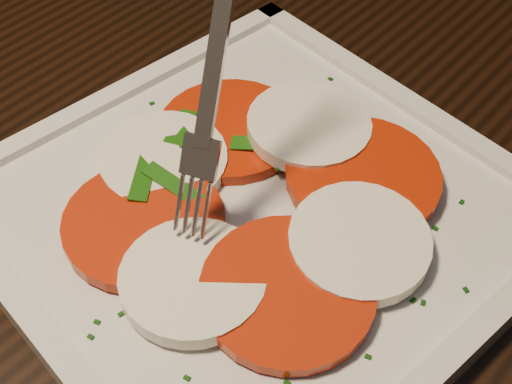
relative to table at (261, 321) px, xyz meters
name	(u,v)px	position (x,y,z in m)	size (l,w,h in m)	color
table	(261,321)	(0.00, 0.00, 0.00)	(1.28, 0.93, 0.75)	black
chair	(504,2)	(-0.05, 0.68, -0.12)	(0.45, 0.45, 0.93)	black
plate	(256,216)	(-0.01, 0.01, 0.11)	(0.30, 0.30, 0.01)	silver
caprese_salad	(256,199)	(-0.01, 0.01, 0.12)	(0.25, 0.26, 0.02)	#BD1E04
fork	(223,56)	(-0.03, 0.01, 0.22)	(0.04, 0.09, 0.17)	white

